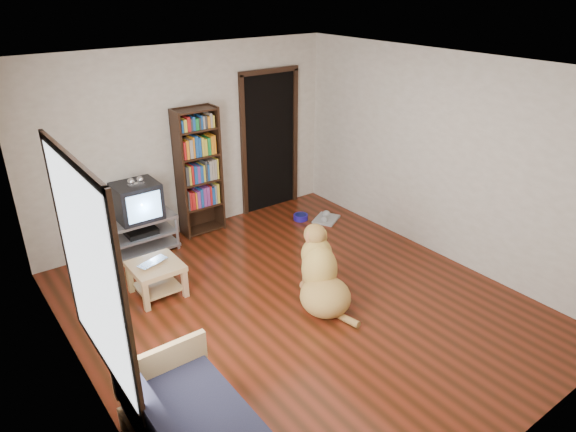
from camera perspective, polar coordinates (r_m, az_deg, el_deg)
ground at (r=5.86m, az=1.14°, el=-9.94°), size 5.00×5.00×0.00m
ceiling at (r=4.86m, az=1.41°, el=16.06°), size 5.00×5.00×0.00m
wall_back at (r=7.24m, az=-11.06°, el=8.04°), size 4.50×0.00×4.50m
wall_front at (r=3.82m, az=25.28°, el=-10.23°), size 4.50×0.00×4.50m
wall_left at (r=4.36m, az=-22.89°, el=-5.25°), size 0.00×5.00×5.00m
wall_right at (r=6.76m, az=16.61°, el=6.23°), size 0.00×5.00×5.00m
laptop at (r=6.01m, az=-14.45°, el=-5.19°), size 0.40×0.32×0.03m
dog_bowl at (r=7.82m, az=1.42°, el=-0.11°), size 0.22×0.22×0.08m
grey_rag at (r=7.83m, az=4.27°, el=-0.35°), size 0.51×0.47×0.03m
window at (r=3.84m, az=-21.15°, el=-5.72°), size 0.03×1.46×1.70m
doorway at (r=7.93m, az=-2.06°, el=8.58°), size 1.03×0.05×2.19m
tv_stand at (r=7.08m, az=-15.98°, el=-1.88°), size 0.90×0.45×0.50m
crt_tv at (r=6.91m, az=-16.51°, el=1.70°), size 0.55×0.52×0.58m
bookshelf at (r=7.22m, az=-9.96°, el=5.57°), size 0.60×0.30×1.80m
coffee_table at (r=6.10m, az=-14.43°, el=-6.17°), size 0.55×0.55×0.40m
dog at (r=5.75m, az=3.71°, el=-6.80°), size 0.74×1.09×0.90m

